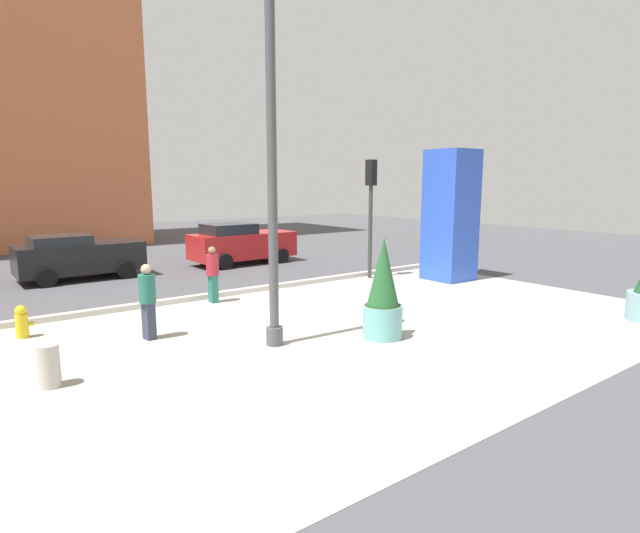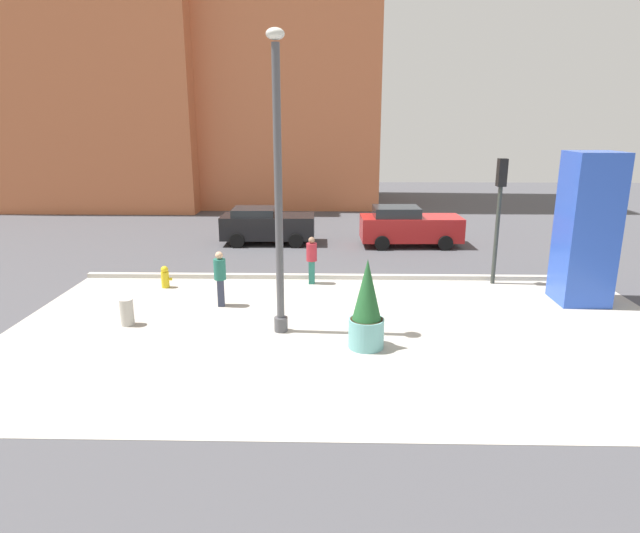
% 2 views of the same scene
% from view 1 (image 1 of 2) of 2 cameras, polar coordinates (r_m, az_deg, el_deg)
% --- Properties ---
extents(ground_plane, '(60.00, 60.00, 0.00)m').
position_cam_1_polar(ground_plane, '(16.74, -10.92, -2.61)').
color(ground_plane, '#47474C').
extents(plaza_pavement, '(18.00, 10.00, 0.02)m').
position_cam_1_polar(plaza_pavement, '(11.79, 2.15, -7.50)').
color(plaza_pavement, '#ADA89E').
rests_on(plaza_pavement, ground_plane).
extents(curb_strip, '(18.00, 0.24, 0.16)m').
position_cam_1_polar(curb_strip, '(15.95, -9.54, -2.86)').
color(curb_strip, '#B7B2A8').
rests_on(curb_strip, ground_plane).
extents(lamp_post, '(0.44, 0.44, 7.51)m').
position_cam_1_polar(lamp_post, '(10.46, -5.41, 10.68)').
color(lamp_post, '#4C4C51').
rests_on(lamp_post, ground_plane).
extents(art_pillar_blue, '(1.45, 1.45, 4.57)m').
position_cam_1_polar(art_pillar_blue, '(18.54, 14.45, 5.55)').
color(art_pillar_blue, blue).
rests_on(art_pillar_blue, ground_plane).
extents(potted_plant_near_left, '(0.88, 0.88, 2.26)m').
position_cam_1_polar(potted_plant_near_left, '(11.28, 7.09, -3.05)').
color(potted_plant_near_left, '#6BB2B2').
rests_on(potted_plant_near_left, ground_plane).
extents(fire_hydrant, '(0.36, 0.26, 0.75)m').
position_cam_1_polar(fire_hydrant, '(13.13, -30.50, -5.40)').
color(fire_hydrant, gold).
rests_on(fire_hydrant, ground_plane).
extents(concrete_bollard, '(0.36, 0.36, 0.75)m').
position_cam_1_polar(concrete_bollard, '(9.82, -28.20, -9.84)').
color(concrete_bollard, '#B2ADA3').
rests_on(concrete_bollard, ground_plane).
extents(traffic_light_far_side, '(0.28, 0.42, 4.24)m').
position_cam_1_polar(traffic_light_far_side, '(18.27, 5.71, 7.56)').
color(traffic_light_far_side, '#333833').
rests_on(traffic_light_far_side, ground_plane).
extents(car_intersection, '(4.46, 2.15, 1.75)m').
position_cam_1_polar(car_intersection, '(21.92, -8.86, 2.58)').
color(car_intersection, red).
rests_on(car_intersection, ground_plane).
extents(car_far_lane, '(4.19, 2.15, 1.62)m').
position_cam_1_polar(car_far_lane, '(20.12, -25.54, 1.06)').
color(car_far_lane, black).
rests_on(car_far_lane, ground_plane).
extents(pedestrian_by_curb, '(0.41, 0.41, 1.69)m').
position_cam_1_polar(pedestrian_by_curb, '(11.72, -18.81, -3.36)').
color(pedestrian_by_curb, '#33384C').
rests_on(pedestrian_by_curb, ground_plane).
extents(pedestrian_crossing, '(0.36, 0.36, 1.64)m').
position_cam_1_polar(pedestrian_crossing, '(14.85, -11.97, -0.59)').
color(pedestrian_crossing, '#236656').
rests_on(pedestrian_crossing, ground_plane).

